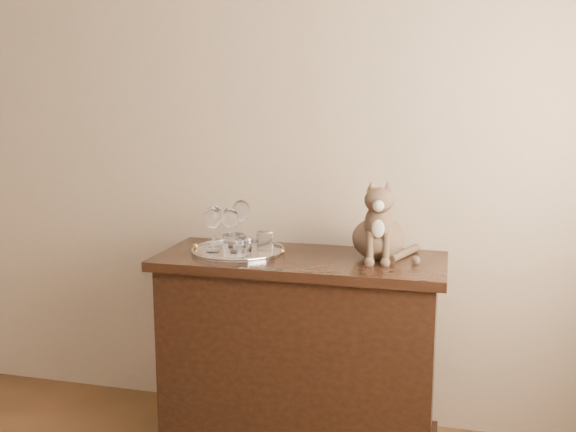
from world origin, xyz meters
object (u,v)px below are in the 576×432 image
object	(u,v)px
wine_glass_a	(215,226)
tumbler_b	(234,246)
wine_glass_b	(241,222)
tumbler_a	(243,247)
sideboard	(300,353)
cat	(379,218)
wine_glass_c	(213,229)
tumbler_c	(265,241)
tray	(238,252)
wine_glass_d	(230,229)

from	to	relation	value
wine_glass_a	tumbler_b	world-z (taller)	wine_glass_a
wine_glass_b	tumbler_a	xyz separation A→B (m)	(0.07, -0.20, -0.06)
sideboard	cat	bearing A→B (deg)	10.28
wine_glass_c	tumbler_c	xyz separation A→B (m)	(0.22, 0.06, -0.05)
wine_glass_b	tumbler_a	distance (m)	0.22
tumbler_b	tumbler_c	size ratio (longest dim) A/B	1.21
wine_glass_b	tumbler_a	world-z (taller)	wine_glass_b
wine_glass_c	tumbler_b	xyz separation A→B (m)	(0.13, -0.10, -0.05)
tumbler_b	tumbler_c	distance (m)	0.18
sideboard	wine_glass_c	bearing A→B (deg)	-176.58
wine_glass_a	tumbler_a	bearing A→B (deg)	-35.66
tray	wine_glass_a	size ratio (longest dim) A/B	2.13
wine_glass_a	wine_glass_c	distance (m)	0.07
tray	wine_glass_d	world-z (taller)	wine_glass_d
tray	cat	xyz separation A→B (m)	(0.59, 0.05, 0.16)
wine_glass_b	wine_glass_d	world-z (taller)	wine_glass_b
wine_glass_b	tumbler_b	world-z (taller)	wine_glass_b
wine_glass_b	wine_glass_d	size ratio (longest dim) A/B	1.08
wine_glass_d	cat	size ratio (longest dim) A/B	0.56
sideboard	wine_glass_a	size ratio (longest dim) A/B	6.39
cat	tray	bearing A→B (deg)	-179.81
sideboard	tumbler_b	size ratio (longest dim) A/B	12.09
wine_glass_b	tumbler_c	xyz separation A→B (m)	(0.13, -0.08, -0.06)
wine_glass_a	wine_glass_b	bearing A→B (deg)	38.57
tumbler_a	wine_glass_b	bearing A→B (deg)	110.37
sideboard	wine_glass_a	bearing A→B (deg)	173.63
wine_glass_a	tumbler_c	distance (m)	0.24
wine_glass_b	tumbler_c	bearing A→B (deg)	-32.11
wine_glass_d	tumbler_b	distance (m)	0.15
wine_glass_d	wine_glass_c	bearing A→B (deg)	-156.87
wine_glass_c	wine_glass_d	bearing A→B (deg)	23.13
wine_glass_a	wine_glass_d	bearing A→B (deg)	-23.37
wine_glass_a	wine_glass_c	size ratio (longest dim) A/B	0.98
sideboard	tumbler_a	world-z (taller)	tumbler_a
tray	sideboard	bearing A→B (deg)	-1.39
tumbler_c	cat	xyz separation A→B (m)	(0.48, 0.02, 0.12)
sideboard	wine_glass_d	size ratio (longest dim) A/B	6.38
sideboard	wine_glass_b	world-z (taller)	wine_glass_b
sideboard	wine_glass_c	size ratio (longest dim) A/B	6.28
cat	tumbler_b	bearing A→B (deg)	-167.18
wine_glass_b	wine_glass_c	world-z (taller)	wine_glass_b
cat	tumbler_c	bearing A→B (deg)	177.74
sideboard	tray	world-z (taller)	tray
tumbler_c	sideboard	bearing A→B (deg)	-12.80
wine_glass_d	tumbler_b	size ratio (longest dim) A/B	1.89
tray	cat	world-z (taller)	cat
sideboard	tray	distance (m)	0.51
wine_glass_a	cat	size ratio (longest dim) A/B	0.56
wine_glass_c	cat	distance (m)	0.70
tray	wine_glass_d	distance (m)	0.10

